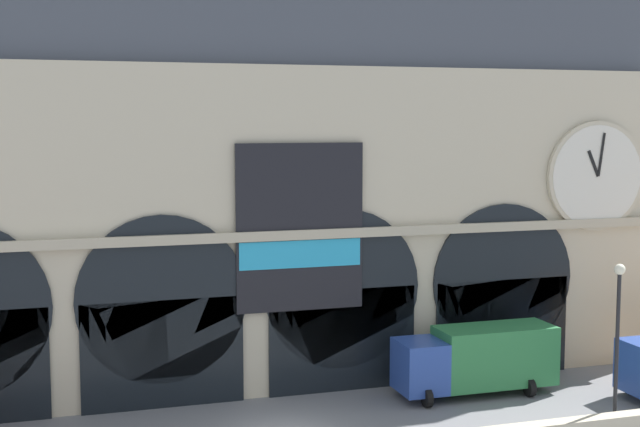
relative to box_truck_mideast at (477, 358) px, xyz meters
name	(u,v)px	position (x,y,z in m)	size (l,w,h in m)	color
station_building	(242,186)	(-9.82, 5.24, 7.77)	(43.12, 5.97, 19.50)	beige
box_truck_mideast	(477,358)	(0.00, 0.00, 0.00)	(7.50, 2.91, 3.12)	#28479E
street_lamp_quayside	(618,325)	(3.00, -6.15, 2.71)	(0.44, 0.44, 6.90)	black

